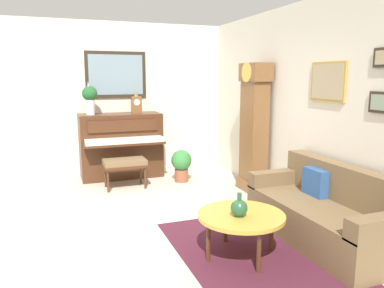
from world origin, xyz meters
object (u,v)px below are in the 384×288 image
at_px(grandfather_clock, 254,131).
at_px(green_jug, 239,208).
at_px(coffee_table, 241,217).
at_px(mantel_clock, 136,104).
at_px(couch, 325,213).
at_px(flower_vase, 90,97).
at_px(potted_plant, 181,163).
at_px(piano, 121,145).
at_px(piano_bench, 125,164).

height_order(grandfather_clock, green_jug, grandfather_clock).
bearing_deg(grandfather_clock, coffee_table, -32.16).
xyz_separation_m(coffee_table, green_jug, (0.05, -0.05, 0.12)).
bearing_deg(mantel_clock, couch, 21.20).
distance_m(coffee_table, green_jug, 0.14).
distance_m(grandfather_clock, mantel_clock, 2.22).
bearing_deg(flower_vase, mantel_clock, 89.97).
height_order(mantel_clock, potted_plant, mantel_clock).
bearing_deg(green_jug, couch, 94.06).
bearing_deg(grandfather_clock, flower_vase, -123.48).
bearing_deg(couch, coffee_table, -88.59).
bearing_deg(couch, piano, -154.69).
relative_size(piano_bench, couch, 0.37).
height_order(piano, piano_bench, piano).
distance_m(grandfather_clock, potted_plant, 1.42).
relative_size(piano, coffee_table, 1.64).
height_order(green_jug, potted_plant, green_jug).
xyz_separation_m(piano_bench, couch, (2.78, 1.73, -0.09)).
bearing_deg(flower_vase, coffee_table, 17.46).
height_order(coffee_table, mantel_clock, mantel_clock).
bearing_deg(piano, flower_vase, -89.89).
xyz_separation_m(grandfather_clock, coffee_table, (1.98, -1.24, -0.55)).
relative_size(flower_vase, green_jug, 2.42).
bearing_deg(piano_bench, couch, 31.91).
bearing_deg(flower_vase, green_jug, 16.41).
xyz_separation_m(piano, grandfather_clock, (1.56, 1.84, 0.38)).
bearing_deg(piano_bench, mantel_clock, 152.99).
distance_m(couch, flower_vase, 4.29).
relative_size(piano_bench, potted_plant, 1.25).
xyz_separation_m(coffee_table, flower_vase, (-3.53, -1.11, 1.06)).
bearing_deg(green_jug, piano, -171.37).
bearing_deg(couch, green_jug, -85.94).
height_order(couch, potted_plant, couch).
relative_size(piano, flower_vase, 2.48).
relative_size(couch, flower_vase, 3.28).
relative_size(grandfather_clock, couch, 1.07).
bearing_deg(piano_bench, flower_vase, -148.85).
xyz_separation_m(piano, coffee_table, (3.54, 0.60, -0.17)).
relative_size(couch, green_jug, 7.92).
xyz_separation_m(coffee_table, mantel_clock, (-3.53, -0.30, 0.92)).
xyz_separation_m(grandfather_clock, couch, (1.95, -0.18, -0.65)).
bearing_deg(piano_bench, green_jug, 12.17).
bearing_deg(flower_vase, piano_bench, 31.15).
height_order(couch, green_jug, couch).
distance_m(mantel_clock, green_jug, 3.68).
distance_m(piano, potted_plant, 1.18).
relative_size(piano_bench, green_jug, 2.92).
xyz_separation_m(piano_bench, flower_vase, (-0.73, -0.44, 1.07)).
height_order(grandfather_clock, potted_plant, grandfather_clock).
relative_size(piano, green_jug, 6.00).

